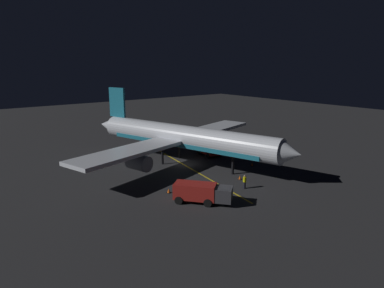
{
  "coord_description": "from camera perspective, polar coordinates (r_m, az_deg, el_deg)",
  "views": [
    {
      "loc": [
        30.06,
        40.78,
        15.03
      ],
      "look_at": [
        0.0,
        2.0,
        3.5
      ],
      "focal_mm": 32.04,
      "sensor_mm": 36.0,
      "label": 1
    }
  ],
  "objects": [
    {
      "name": "ground_plane",
      "position": [
        52.87,
        -1.33,
        -3.41
      ],
      "size": [
        180.0,
        180.0,
        0.2
      ],
      "primitive_type": "cube",
      "color": "#28282A"
    },
    {
      "name": "apron_guide_stripe",
      "position": [
        49.25,
        0.55,
        -4.54
      ],
      "size": [
        4.77,
        26.17,
        0.01
      ],
      "primitive_type": "cube",
      "rotation": [
        0.0,
        0.0,
        -0.17
      ],
      "color": "gold",
      "rests_on": "ground_plane"
    },
    {
      "name": "airliner",
      "position": [
        52.22,
        -1.91,
        1.08
      ],
      "size": [
        36.94,
        36.66,
        11.04
      ],
      "color": "silver",
      "rests_on": "ground_plane"
    },
    {
      "name": "baggage_truck",
      "position": [
        38.15,
        1.51,
        -8.1
      ],
      "size": [
        5.63,
        6.25,
        2.16
      ],
      "color": "maroon",
      "rests_on": "ground_plane"
    },
    {
      "name": "catering_truck",
      "position": [
        57.65,
        2.57,
        -0.55
      ],
      "size": [
        3.03,
        6.29,
        2.59
      ],
      "color": "maroon",
      "rests_on": "ground_plane"
    },
    {
      "name": "ground_crew_worker",
      "position": [
        42.85,
        8.74,
        -6.21
      ],
      "size": [
        0.4,
        0.4,
        1.74
      ],
      "color": "black",
      "rests_on": "ground_plane"
    },
    {
      "name": "traffic_cone_near_left",
      "position": [
        41.29,
        -3.89,
        -7.78
      ],
      "size": [
        0.5,
        0.5,
        0.55
      ],
      "color": "#EA590F",
      "rests_on": "ground_plane"
    },
    {
      "name": "traffic_cone_near_right",
      "position": [
        52.49,
        9.96,
        -3.34
      ],
      "size": [
        0.5,
        0.5,
        0.55
      ],
      "color": "#EA590F",
      "rests_on": "ground_plane"
    },
    {
      "name": "traffic_cone_under_wing",
      "position": [
        46.24,
        7.98,
        -5.55
      ],
      "size": [
        0.5,
        0.5,
        0.55
      ],
      "color": "#EA590F",
      "rests_on": "ground_plane"
    }
  ]
}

